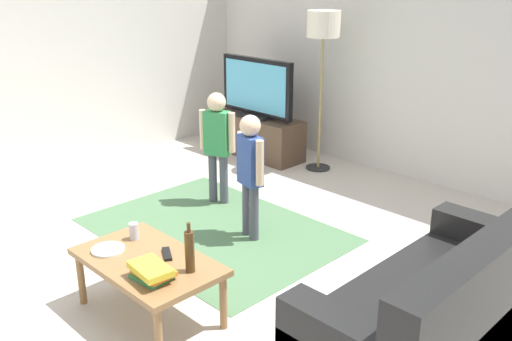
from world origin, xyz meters
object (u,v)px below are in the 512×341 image
object	(u,v)px
tv_remote	(167,254)
floor_lamp	(323,33)
tv	(257,88)
child_center	(250,166)
tv_stand	(258,137)
couch	(443,316)
child_near_tv	(217,138)
bottle	(190,251)
soda_can	(134,231)
plate	(108,249)
book_stack	(152,272)
coffee_table	(148,266)

from	to	relation	value
tv_remote	floor_lamp	bearing A→B (deg)	140.42
tv	child_center	size ratio (longest dim) A/B	1.02
tv_stand	couch	bearing A→B (deg)	-29.46
child_near_tv	bottle	distance (m)	2.11
tv_remote	soda_can	size ratio (longest dim) A/B	1.42
child_near_tv	plate	world-z (taller)	child_near_tv
couch	bottle	world-z (taller)	couch
tv_stand	bottle	world-z (taller)	bottle
floor_lamp	bottle	distance (m)	3.45
soda_can	plate	size ratio (longest dim) A/B	0.55
couch	child_near_tv	bearing A→B (deg)	166.63
child_center	bottle	distance (m)	1.38
tv_stand	bottle	xyz separation A→B (m)	(2.26, -2.84, 0.32)
book_stack	soda_can	distance (m)	0.57
floor_lamp	coffee_table	size ratio (longest dim) A/B	1.78
floor_lamp	child_near_tv	xyz separation A→B (m)	(-0.06, -1.49, -0.88)
child_center	bottle	bearing A→B (deg)	-59.87
book_stack	soda_can	bearing A→B (deg)	157.30
tv_remote	couch	bearing A→B (deg)	58.30
floor_lamp	soda_can	size ratio (longest dim) A/B	14.83
tv_remote	soda_can	bearing A→B (deg)	-147.36
floor_lamp	tv	bearing A→B (deg)	-168.42
couch	floor_lamp	size ratio (longest dim) A/B	1.01
plate	soda_can	bearing A→B (deg)	95.27
tv_stand	tv_remote	bearing A→B (deg)	-54.83
soda_can	coffee_table	bearing A→B (deg)	-18.43
couch	tv	bearing A→B (deg)	150.80
tv	bottle	world-z (taller)	tv
book_stack	soda_can	size ratio (longest dim) A/B	2.47
coffee_table	soda_can	size ratio (longest dim) A/B	8.33
tv	floor_lamp	xyz separation A→B (m)	(0.84, 0.17, 0.70)
floor_lamp	child_center	xyz separation A→B (m)	(0.72, -1.80, -0.89)
child_near_tv	bottle	bearing A→B (deg)	-45.69
floor_lamp	child_near_tv	world-z (taller)	floor_lamp
floor_lamp	coffee_table	world-z (taller)	floor_lamp
tv	coffee_table	size ratio (longest dim) A/B	1.10
tv_stand	tv	size ratio (longest dim) A/B	1.09
tv_stand	couch	size ratio (longest dim) A/B	0.67
child_center	bottle	world-z (taller)	child_center
tv_stand	child_near_tv	distance (m)	1.60
couch	child_center	bearing A→B (deg)	170.41
floor_lamp	bottle	size ratio (longest dim) A/B	5.42
couch	book_stack	xyz separation A→B (m)	(-1.34, -1.08, 0.18)
tv	child_near_tv	distance (m)	1.54
tv	plate	xyz separation A→B (m)	(1.66, -3.04, -0.42)
tv_stand	book_stack	bearing A→B (deg)	-54.71
bottle	tv_remote	bearing A→B (deg)	175.76
child_near_tv	coffee_table	distance (m)	2.00
plate	couch	bearing A→B (deg)	30.28
child_center	plate	distance (m)	1.43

